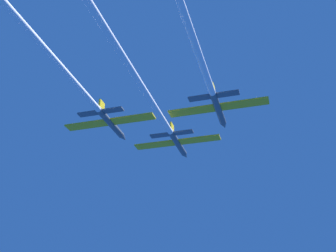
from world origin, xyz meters
TOP-DOWN VIEW (x-y plane):
  - jet_lead at (-0.19, -17.30)m, footprint 20.10×60.96m
  - jet_left_wing at (-11.92, -33.46)m, footprint 20.10×69.93m
  - jet_right_wing at (11.46, -33.79)m, footprint 20.10×70.92m

SIDE VIEW (x-z plane):
  - jet_lead at x=-0.19m, z-range -2.10..1.23m
  - jet_right_wing at x=11.46m, z-range -1.31..2.02m
  - jet_left_wing at x=-11.92m, z-range -1.24..2.09m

